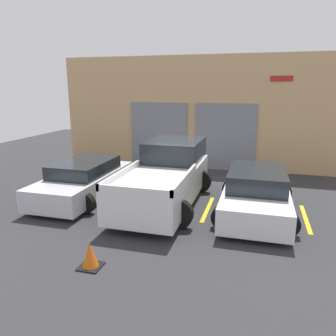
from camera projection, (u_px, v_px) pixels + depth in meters
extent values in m
plane|color=#2D2D30|center=(180.00, 186.00, 12.60)|extent=(28.00, 28.00, 0.00)
cube|color=tan|center=(197.00, 113.00, 15.08)|extent=(12.94, 0.60, 5.07)
cube|color=slate|center=(159.00, 135.00, 15.47)|extent=(2.71, 0.08, 2.99)
cube|color=slate|center=(225.00, 137.00, 14.65)|extent=(2.71, 0.08, 2.99)
cube|color=#B21E19|center=(282.00, 79.00, 13.48)|extent=(0.90, 0.03, 0.22)
cube|color=white|center=(164.00, 184.00, 10.39)|extent=(1.97, 5.21, 0.95)
cube|color=#1E2328|center=(175.00, 150.00, 11.53)|extent=(1.82, 2.34, 0.71)
cube|color=white|center=(121.00, 174.00, 9.41)|extent=(0.08, 2.86, 0.18)
cube|color=white|center=(185.00, 179.00, 8.91)|extent=(0.08, 2.86, 0.18)
cube|color=white|center=(134.00, 191.00, 7.86)|extent=(1.97, 0.08, 0.18)
cylinder|color=black|center=(153.00, 178.00, 12.20)|extent=(0.81, 0.22, 0.81)
cylinder|color=black|center=(200.00, 181.00, 11.74)|extent=(0.81, 0.22, 0.81)
cylinder|color=black|center=(118.00, 207.00, 9.18)|extent=(0.81, 0.22, 0.81)
cylinder|color=black|center=(178.00, 214.00, 8.72)|extent=(0.81, 0.22, 0.81)
cube|color=white|center=(256.00, 198.00, 9.70)|extent=(1.84, 4.28, 0.68)
cube|color=#1E2328|center=(257.00, 178.00, 9.65)|extent=(1.62, 2.35, 0.52)
cylinder|color=black|center=(232.00, 188.00, 11.19)|extent=(0.64, 0.22, 0.64)
cylinder|color=black|center=(282.00, 192.00, 10.77)|extent=(0.64, 0.22, 0.64)
cylinder|color=black|center=(223.00, 217.00, 8.71)|extent=(0.64, 0.22, 0.64)
cylinder|color=black|center=(287.00, 224.00, 8.29)|extent=(0.64, 0.22, 0.64)
cube|color=silver|center=(84.00, 184.00, 11.19)|extent=(1.79, 4.40, 0.68)
cube|color=#1E2328|center=(85.00, 167.00, 11.16)|extent=(1.58, 2.42, 0.44)
cylinder|color=black|center=(84.00, 176.00, 12.71)|extent=(0.64, 0.22, 0.64)
cylinder|color=black|center=(122.00, 179.00, 12.30)|extent=(0.64, 0.22, 0.64)
cylinder|color=black|center=(39.00, 199.00, 10.16)|extent=(0.64, 0.22, 0.64)
cylinder|color=black|center=(85.00, 203.00, 9.75)|extent=(0.64, 0.22, 0.64)
cube|color=gold|center=(49.00, 193.00, 11.67)|extent=(0.12, 2.20, 0.01)
cube|color=gold|center=(123.00, 200.00, 10.93)|extent=(0.12, 2.20, 0.01)
cube|color=gold|center=(208.00, 209.00, 10.19)|extent=(0.12, 2.20, 0.01)
cube|color=gold|center=(306.00, 218.00, 9.44)|extent=(0.12, 2.20, 0.01)
cube|color=black|center=(91.00, 266.00, 6.90)|extent=(0.47, 0.47, 0.03)
cone|color=orange|center=(90.00, 255.00, 6.84)|extent=(0.36, 0.36, 0.55)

